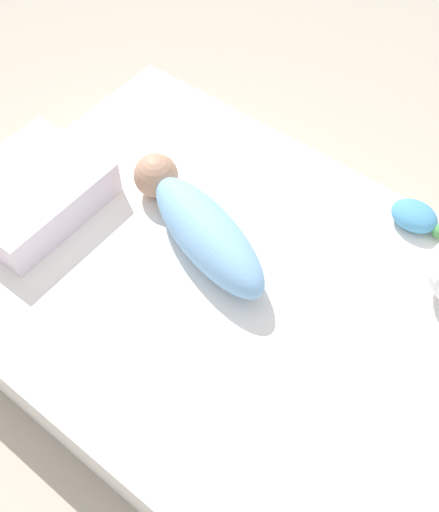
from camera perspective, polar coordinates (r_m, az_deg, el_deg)
ground_plane at (r=1.74m, az=1.03°, el=-6.48°), size 12.00×12.00×0.00m
bed_mattress at (r=1.65m, az=1.08°, el=-4.66°), size 1.53×1.09×0.22m
swaddled_baby at (r=1.58m, az=-2.04°, el=3.04°), size 0.55×0.28×0.14m
pillow at (r=1.75m, az=-17.51°, el=5.83°), size 0.32×0.39×0.11m
turtle_plush at (r=1.73m, az=18.24°, el=3.54°), size 0.17×0.10×0.07m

